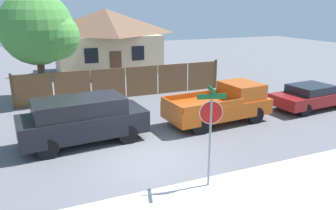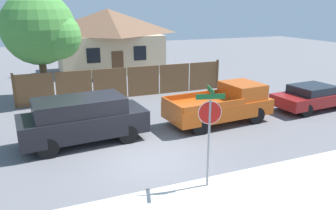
{
  "view_description": "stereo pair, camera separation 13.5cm",
  "coord_description": "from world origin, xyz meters",
  "px_view_note": "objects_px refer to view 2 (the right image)",
  "views": [
    {
      "loc": [
        -3.43,
        -10.06,
        5.15
      ],
      "look_at": [
        1.17,
        0.93,
        1.6
      ],
      "focal_mm": 35.0,
      "sensor_mm": 36.0,
      "label": 1
    },
    {
      "loc": [
        -3.31,
        -10.11,
        5.15
      ],
      "look_at": [
        1.17,
        0.93,
        1.6
      ],
      "focal_mm": 35.0,
      "sensor_mm": 36.0,
      "label": 2
    }
  ],
  "objects_px": {
    "house": "(109,39)",
    "stop_sign": "(210,122)",
    "parked_sedan": "(313,96)",
    "orange_pickup": "(223,104)",
    "oak_tree": "(43,30)",
    "red_suv": "(83,118)"
  },
  "relations": [
    {
      "from": "house",
      "to": "oak_tree",
      "type": "relative_size",
      "value": 1.42
    },
    {
      "from": "house",
      "to": "orange_pickup",
      "type": "bearing_deg",
      "value": -82.08
    },
    {
      "from": "house",
      "to": "orange_pickup",
      "type": "distance_m",
      "value": 14.96
    },
    {
      "from": "house",
      "to": "orange_pickup",
      "type": "xyz_separation_m",
      "value": [
        2.05,
        -14.71,
        -1.78
      ]
    },
    {
      "from": "oak_tree",
      "to": "orange_pickup",
      "type": "xyz_separation_m",
      "value": [
        7.29,
        -7.1,
        -3.11
      ]
    },
    {
      "from": "red_suv",
      "to": "parked_sedan",
      "type": "distance_m",
      "value": 11.83
    },
    {
      "from": "stop_sign",
      "to": "orange_pickup",
      "type": "bearing_deg",
      "value": 70.12
    },
    {
      "from": "house",
      "to": "red_suv",
      "type": "distance_m",
      "value": 15.44
    },
    {
      "from": "house",
      "to": "orange_pickup",
      "type": "relative_size",
      "value": 1.71
    },
    {
      "from": "parked_sedan",
      "to": "stop_sign",
      "type": "height_order",
      "value": "stop_sign"
    },
    {
      "from": "orange_pickup",
      "to": "parked_sedan",
      "type": "height_order",
      "value": "orange_pickup"
    },
    {
      "from": "red_suv",
      "to": "stop_sign",
      "type": "distance_m",
      "value": 5.7
    },
    {
      "from": "orange_pickup",
      "to": "stop_sign",
      "type": "relative_size",
      "value": 1.66
    },
    {
      "from": "stop_sign",
      "to": "oak_tree",
      "type": "bearing_deg",
      "value": 123.65
    },
    {
      "from": "house",
      "to": "stop_sign",
      "type": "relative_size",
      "value": 2.84
    },
    {
      "from": "orange_pickup",
      "to": "parked_sedan",
      "type": "distance_m",
      "value": 5.47
    },
    {
      "from": "oak_tree",
      "to": "stop_sign",
      "type": "distance_m",
      "value": 12.65
    },
    {
      "from": "parked_sedan",
      "to": "stop_sign",
      "type": "xyz_separation_m",
      "value": [
        -8.88,
        -4.76,
        1.34
      ]
    },
    {
      "from": "oak_tree",
      "to": "red_suv",
      "type": "bearing_deg",
      "value": -82.54
    },
    {
      "from": "orange_pickup",
      "to": "red_suv",
      "type": "bearing_deg",
      "value": 175.71
    },
    {
      "from": "house",
      "to": "stop_sign",
      "type": "distance_m",
      "value": 19.56
    },
    {
      "from": "house",
      "to": "stop_sign",
      "type": "height_order",
      "value": "house"
    }
  ]
}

